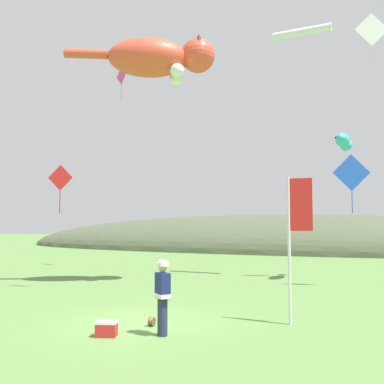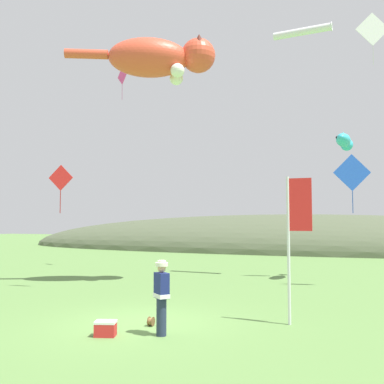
# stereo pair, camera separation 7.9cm
# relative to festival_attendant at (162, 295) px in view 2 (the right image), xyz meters

# --- Properties ---
(ground_plane) EXTENTS (120.00, 120.00, 0.00)m
(ground_plane) POSITION_rel_festival_attendant_xyz_m (-0.99, 0.84, -0.95)
(ground_plane) COLOR #5B8442
(distant_hill_ridge) EXTENTS (56.64, 15.59, 6.61)m
(distant_hill_ridge) POSITION_rel_festival_attendant_xyz_m (0.40, 31.32, -0.95)
(distant_hill_ridge) COLOR #4C563D
(distant_hill_ridge) RESTS_ON ground
(festival_attendant) EXTENTS (0.49, 0.47, 1.77)m
(festival_attendant) POSITION_rel_festival_attendant_xyz_m (0.00, 0.00, 0.00)
(festival_attendant) COLOR #232D47
(festival_attendant) RESTS_ON ground
(kite_spool) EXTENTS (0.13, 0.24, 0.24)m
(kite_spool) POSITION_rel_festival_attendant_xyz_m (-0.63, 0.76, -0.84)
(kite_spool) COLOR olive
(kite_spool) RESTS_ON ground
(picnic_cooler) EXTENTS (0.56, 0.45, 0.36)m
(picnic_cooler) POSITION_rel_festival_attendant_xyz_m (-1.22, -0.49, -0.77)
(picnic_cooler) COLOR red
(picnic_cooler) RESTS_ON ground
(festival_banner_pole) EXTENTS (0.66, 0.08, 3.90)m
(festival_banner_pole) POSITION_rel_festival_attendant_xyz_m (2.89, 2.14, 1.60)
(festival_banner_pole) COLOR silver
(festival_banner_pole) RESTS_ON ground
(kite_giant_cat) EXTENTS (6.06, 3.32, 1.97)m
(kite_giant_cat) POSITION_rel_festival_attendant_xyz_m (-3.33, 7.14, 8.83)
(kite_giant_cat) COLOR #E04C33
(kite_fish_windsock) EXTENTS (0.83, 2.21, 0.67)m
(kite_fish_windsock) POSITION_rel_festival_attendant_xyz_m (4.15, 11.20, 5.43)
(kite_fish_windsock) COLOR #33B2CC
(kite_tube_streamer) EXTENTS (2.79, 0.61, 0.44)m
(kite_tube_streamer) POSITION_rel_festival_attendant_xyz_m (2.40, 11.22, 10.88)
(kite_tube_streamer) COLOR white
(kite_diamond_pink) EXTENTS (0.93, 0.57, 1.98)m
(kite_diamond_pink) POSITION_rel_festival_attendant_xyz_m (-7.91, 12.03, 10.17)
(kite_diamond_pink) COLOR #E53F8C
(kite_diamond_white) EXTENTS (1.46, 0.50, 2.44)m
(kite_diamond_white) POSITION_rel_festival_attendant_xyz_m (5.47, 10.97, 10.40)
(kite_diamond_white) COLOR white
(kite_diamond_red) EXTENTS (1.03, 0.21, 1.94)m
(kite_diamond_red) POSITION_rel_festival_attendant_xyz_m (-6.59, 4.81, 3.47)
(kite_diamond_red) COLOR red
(kite_diamond_blue) EXTENTS (1.47, 0.45, 2.43)m
(kite_diamond_blue) POSITION_rel_festival_attendant_xyz_m (4.43, 9.19, 3.73)
(kite_diamond_blue) COLOR blue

